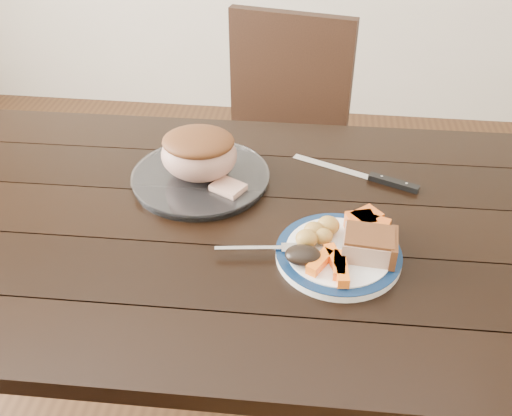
# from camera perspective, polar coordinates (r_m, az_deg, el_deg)

# --- Properties ---
(dining_table) EXTENTS (1.62, 0.93, 0.75)m
(dining_table) POSITION_cam_1_polar(r_m,az_deg,el_deg) (1.30, -3.40, -4.27)
(dining_table) COLOR black
(dining_table) RESTS_ON ground
(chair_far) EXTENTS (0.50, 0.50, 0.93)m
(chair_far) POSITION_cam_1_polar(r_m,az_deg,el_deg) (1.97, 2.37, 6.67)
(chair_far) COLOR black
(chair_far) RESTS_ON ground
(dinner_plate) EXTENTS (0.25, 0.25, 0.02)m
(dinner_plate) POSITION_cam_1_polar(r_m,az_deg,el_deg) (1.15, 8.23, -4.65)
(dinner_plate) COLOR white
(dinner_plate) RESTS_ON dining_table
(plate_rim) EXTENTS (0.25, 0.25, 0.02)m
(plate_rim) POSITION_cam_1_polar(r_m,az_deg,el_deg) (1.14, 8.26, -4.33)
(plate_rim) COLOR #0C203F
(plate_rim) RESTS_ON dinner_plate
(serving_platter) EXTENTS (0.32, 0.32, 0.02)m
(serving_platter) POSITION_cam_1_polar(r_m,az_deg,el_deg) (1.36, -5.54, 2.93)
(serving_platter) COLOR white
(serving_platter) RESTS_ON dining_table
(pork_slice) EXTENTS (0.11, 0.09, 0.04)m
(pork_slice) POSITION_cam_1_polar(r_m,az_deg,el_deg) (1.13, 11.19, -3.67)
(pork_slice) COLOR tan
(pork_slice) RESTS_ON dinner_plate
(roasted_potatoes) EXTENTS (0.09, 0.09, 0.04)m
(roasted_potatoes) POSITION_cam_1_polar(r_m,az_deg,el_deg) (1.15, 6.23, -2.42)
(roasted_potatoes) COLOR gold
(roasted_potatoes) RESTS_ON dinner_plate
(carrot_batons) EXTENTS (0.08, 0.11, 0.02)m
(carrot_batons) POSITION_cam_1_polar(r_m,az_deg,el_deg) (1.09, 7.78, -5.60)
(carrot_batons) COLOR orange
(carrot_batons) RESTS_ON dinner_plate
(pumpkin_wedges) EXTENTS (0.09, 0.09, 0.04)m
(pumpkin_wedges) POSITION_cam_1_polar(r_m,az_deg,el_deg) (1.18, 11.02, -1.63)
(pumpkin_wedges) COLOR orange
(pumpkin_wedges) RESTS_ON dinner_plate
(dark_mushroom) EXTENTS (0.07, 0.05, 0.03)m
(dark_mushroom) POSITION_cam_1_polar(r_m,az_deg,el_deg) (1.10, 4.73, -4.72)
(dark_mushroom) COLOR black
(dark_mushroom) RESTS_ON dinner_plate
(fork) EXTENTS (0.18, 0.04, 0.00)m
(fork) POSITION_cam_1_polar(r_m,az_deg,el_deg) (1.13, 1.05, -4.08)
(fork) COLOR silver
(fork) RESTS_ON dinner_plate
(roast_joint) EXTENTS (0.18, 0.15, 0.12)m
(roast_joint) POSITION_cam_1_polar(r_m,az_deg,el_deg) (1.32, -5.71, 5.29)
(roast_joint) COLOR tan
(roast_joint) RESTS_ON serving_platter
(cut_slice) EXTENTS (0.09, 0.08, 0.02)m
(cut_slice) POSITION_cam_1_polar(r_m,az_deg,el_deg) (1.29, -2.80, 2.00)
(cut_slice) COLOR tan
(cut_slice) RESTS_ON serving_platter
(carving_knife) EXTENTS (0.30, 0.14, 0.01)m
(carving_knife) POSITION_cam_1_polar(r_m,az_deg,el_deg) (1.39, 12.05, 2.89)
(carving_knife) COLOR silver
(carving_knife) RESTS_ON dining_table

